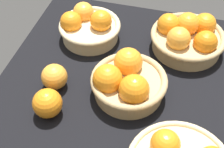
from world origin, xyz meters
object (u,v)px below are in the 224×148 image
basket_near_left (89,26)px  basket_center (127,82)px  basket_far_left (188,37)px  loose_orange_back_gap (47,103)px  loose_orange_front_gap (54,77)px

basket_near_left → basket_center: size_ratio=0.95×
basket_far_left → basket_near_left: bearing=-85.1°
basket_far_left → loose_orange_back_gap: basket_far_left is taller
basket_center → loose_orange_front_gap: bearing=-82.6°
basket_center → loose_orange_front_gap: 20.83cm
basket_near_left → loose_orange_back_gap: (33.34, -0.67, -0.34)cm
loose_orange_front_gap → basket_center: bearing=97.4°
basket_far_left → loose_orange_front_gap: (26.54, -35.03, -0.91)cm
basket_near_left → basket_center: bearing=40.6°
basket_near_left → loose_orange_front_gap: bearing=-6.3°
loose_orange_front_gap → basket_near_left: bearing=173.7°
basket_far_left → basket_center: size_ratio=1.11×
loose_orange_back_gap → basket_far_left: bearing=137.5°
basket_far_left → loose_orange_back_gap: bearing=-42.5°
basket_far_left → basket_center: same height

